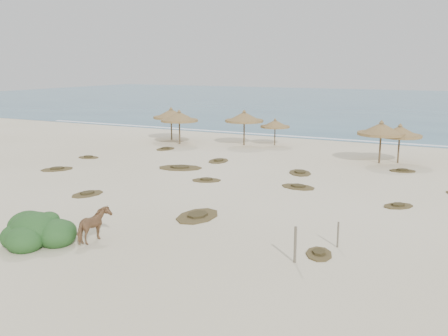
{
  "coord_description": "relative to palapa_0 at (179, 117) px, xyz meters",
  "views": [
    {
      "loc": [
        12.07,
        -20.62,
        6.99
      ],
      "look_at": [
        -0.82,
        5.0,
        1.01
      ],
      "focal_mm": 40.0,
      "sensor_mm": 36.0,
      "label": 1
    }
  ],
  "objects": [
    {
      "name": "scrub_1",
      "position": [
        5.57,
        -9.0,
        -2.35
      ],
      "size": [
        3.52,
        2.86,
        0.16
      ],
      "rotation": [
        0.0,
        0.0,
        0.33
      ],
      "color": "brown",
      "rests_on": "ground"
    },
    {
      "name": "palapa_1",
      "position": [
        -2.03,
        1.83,
        0.01
      ],
      "size": [
        3.74,
        3.74,
        3.1
      ],
      "rotation": [
        0.0,
        0.0,
        -0.14
      ],
      "color": "brown",
      "rests_on": "ground"
    },
    {
      "name": "foam_line",
      "position": [
        11.22,
        9.11,
        -2.4
      ],
      "size": [
        70.0,
        0.6,
        0.01
      ],
      "primitive_type": "cube",
      "color": "white",
      "rests_on": "ground"
    },
    {
      "name": "scrub_13",
      "position": [
        6.79,
        -5.62,
        -2.35
      ],
      "size": [
        1.65,
        2.27,
        0.16
      ],
      "rotation": [
        0.0,
        0.0,
        1.71
      ],
      "color": "brown",
      "rests_on": "ground"
    },
    {
      "name": "scrub_4",
      "position": [
        20.29,
        -12.12,
        -2.35
      ],
      "size": [
        1.88,
        1.91,
        0.16
      ],
      "rotation": [
        0.0,
        0.0,
        0.82
      ],
      "color": "brown",
      "rests_on": "ground"
    },
    {
      "name": "horse",
      "position": [
        10.1,
        -22.87,
        -1.73
      ],
      "size": [
        0.8,
        1.63,
        1.35
      ],
      "primitive_type": "imported",
      "rotation": [
        0.0,
        0.0,
        3.19
      ],
      "color": "#8E6040",
      "rests_on": "ground"
    },
    {
      "name": "scrub_11",
      "position": [
        4.76,
        -17.31,
        -2.35
      ],
      "size": [
        1.59,
        2.1,
        0.16
      ],
      "rotation": [
        0.0,
        0.0,
        1.37
      ],
      "color": "brown",
      "rests_on": "ground"
    },
    {
      "name": "scrub_3",
      "position": [
        14.55,
        -10.59,
        -2.35
      ],
      "size": [
        2.22,
        1.63,
        0.16
      ],
      "rotation": [
        0.0,
        0.0,
        2.98
      ],
      "color": "brown",
      "rests_on": "ground"
    },
    {
      "name": "ocean",
      "position": [
        11.22,
        58.11,
        -2.4
      ],
      "size": [
        200.0,
        100.0,
        0.01
      ],
      "primitive_type": "cube",
      "color": "#295C7B",
      "rests_on": "ground"
    },
    {
      "name": "scrub_7",
      "position": [
        13.44,
        -6.87,
        -2.35
      ],
      "size": [
        2.24,
        2.55,
        0.16
      ],
      "rotation": [
        0.0,
        0.0,
        2.06
      ],
      "color": "brown",
      "rests_on": "ground"
    },
    {
      "name": "ground",
      "position": [
        11.22,
        -16.89,
        -2.4
      ],
      "size": [
        160.0,
        160.0,
        0.0
      ],
      "primitive_type": "plane",
      "color": "beige",
      "rests_on": "ground"
    },
    {
      "name": "palapa_3",
      "position": [
        7.79,
        3.25,
        -0.55
      ],
      "size": [
        3.29,
        3.29,
        2.39
      ],
      "rotation": [
        0.0,
        0.0,
        -0.36
      ],
      "color": "brown",
      "rests_on": "ground"
    },
    {
      "name": "scrub_9",
      "position": [
        12.14,
        -18.11,
        -2.35
      ],
      "size": [
        1.75,
        2.68,
        0.16
      ],
      "rotation": [
        0.0,
        0.0,
        1.58
      ],
      "color": "brown",
      "rests_on": "ground"
    },
    {
      "name": "palapa_5",
      "position": [
        18.64,
        -0.31,
        -0.16
      ],
      "size": [
        3.33,
        3.33,
        2.89
      ],
      "rotation": [
        0.0,
        0.0,
        -0.08
      ],
      "color": "brown",
      "rests_on": "ground"
    },
    {
      "name": "scrub_2",
      "position": [
        8.99,
        -11.48,
        -2.35
      ],
      "size": [
        2.1,
        1.78,
        0.16
      ],
      "rotation": [
        0.0,
        0.0,
        0.42
      ],
      "color": "brown",
      "rests_on": "ground"
    },
    {
      "name": "bush",
      "position": [
        8.13,
        -24.01,
        -1.92
      ],
      "size": [
        3.25,
        2.86,
        1.45
      ],
      "rotation": [
        0.0,
        0.0,
        -0.03
      ],
      "color": "#2A5725",
      "rests_on": "ground"
    },
    {
      "name": "scrub_8",
      "position": [
        -2.7,
        -8.81,
        -2.35
      ],
      "size": [
        1.79,
        1.34,
        0.16
      ],
      "rotation": [
        0.0,
        0.0,
        0.19
      ],
      "color": "brown",
      "rests_on": "ground"
    },
    {
      "name": "scrub_6",
      "position": [
        0.4,
        -2.92,
        -2.35
      ],
      "size": [
        1.44,
        2.02,
        0.16
      ],
      "rotation": [
        0.0,
        0.0,
        1.46
      ],
      "color": "brown",
      "rests_on": "ground"
    },
    {
      "name": "fence_post_near",
      "position": [
        17.99,
        -21.31,
        -1.72
      ],
      "size": [
        0.13,
        0.13,
        1.35
      ],
      "primitive_type": "cylinder",
      "rotation": [
        0.0,
        0.0,
        0.31
      ],
      "color": "#625A49",
      "rests_on": "ground"
    },
    {
      "name": "scrub_12",
      "position": [
        18.57,
        -20.21,
        -2.35
      ],
      "size": [
        1.38,
        1.72,
        0.16
      ],
      "rotation": [
        0.0,
        0.0,
        1.87
      ],
      "color": "brown",
      "rests_on": "ground"
    },
    {
      "name": "palapa_4",
      "position": [
        17.46,
        -1.03,
        0.03
      ],
      "size": [
        4.14,
        4.14,
        3.14
      ],
      "rotation": [
        0.0,
        0.0,
        -0.28
      ],
      "color": "brown",
      "rests_on": "ground"
    },
    {
      "name": "scrub_0",
      "position": [
        -1.61,
        -13.14,
        -2.35
      ],
      "size": [
        2.37,
        2.55,
        0.16
      ],
      "rotation": [
        0.0,
        0.0,
        0.96
      ],
      "color": "brown",
      "rests_on": "ground"
    },
    {
      "name": "scrub_10",
      "position": [
        19.35,
        -3.2,
        -2.35
      ],
      "size": [
        1.97,
        1.56,
        0.16
      ],
      "rotation": [
        0.0,
        0.0,
        0.28
      ],
      "color": "brown",
      "rests_on": "ground"
    },
    {
      "name": "fence_post_far",
      "position": [
        18.98,
        -19.11,
        -1.88
      ],
      "size": [
        0.09,
        0.09,
        1.03
      ],
      "primitive_type": "cylinder",
      "rotation": [
        0.0,
        0.0,
        -0.14
      ],
      "color": "#625A49",
      "rests_on": "ground"
    },
    {
      "name": "palapa_0",
      "position": [
        0.0,
        0.0,
        0.0
      ],
      "size": [
        4.03,
        4.03,
        3.09
      ],
      "rotation": [
        0.0,
        0.0,
        -0.26
      ],
      "color": "brown",
      "rests_on": "ground"
    },
    {
      "name": "palapa_2",
      "position": [
        5.36,
        2.07,
        0.03
      ],
      "size": [
        3.9,
        3.9,
        3.14
      ],
      "rotation": [
        0.0,
        0.0,
        0.18
      ],
      "color": "brown",
      "rests_on": "ground"
    }
  ]
}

